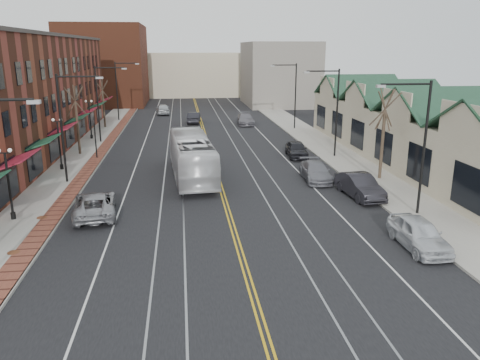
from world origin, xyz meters
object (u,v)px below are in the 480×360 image
object	(u,v)px
parked_car_b	(360,186)
transit_bus	(192,156)
parked_suv	(95,204)
parked_car_d	(297,149)
parked_car_c	(316,172)
parked_car_a	(419,234)

from	to	relation	value
parked_car_b	transit_bus	bearing A→B (deg)	143.73
parked_suv	parked_car_d	size ratio (longest dim) A/B	1.21
parked_car_c	parked_car_d	distance (m)	8.15
parked_suv	parked_car_d	bearing A→B (deg)	-146.25
parked_car_a	parked_car_b	size ratio (longest dim) A/B	0.94
parked_car_b	parked_car_c	bearing A→B (deg)	106.06
transit_bus	parked_suv	size ratio (longest dim) A/B	2.29
parked_car_a	parked_car_c	xyz separation A→B (m)	(-1.64, 13.14, -0.08)
transit_bus	parked_car_a	bearing A→B (deg)	122.24
parked_car_a	parked_car_d	bearing A→B (deg)	93.75
parked_suv	parked_car_d	world-z (taller)	parked_car_d
parked_car_a	transit_bus	bearing A→B (deg)	126.68
parked_suv	parked_car_d	distance (m)	21.51
transit_bus	parked_car_a	size ratio (longest dim) A/B	2.64
parked_car_a	parked_car_c	distance (m)	13.24
transit_bus	parked_car_a	world-z (taller)	transit_bus
transit_bus	parked_car_d	bearing A→B (deg)	-152.96
parked_car_b	parked_car_d	distance (m)	12.75
parked_car_d	parked_car_b	bearing A→B (deg)	-79.86
parked_car_b	parked_car_d	bearing A→B (deg)	90.40
transit_bus	parked_car_c	size ratio (longest dim) A/B	2.51
parked_car_d	parked_suv	bearing A→B (deg)	-134.26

